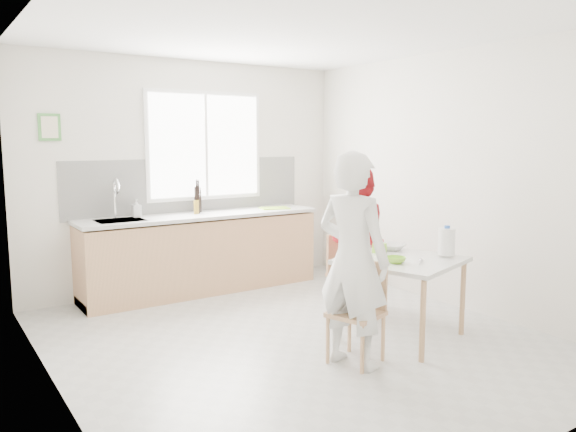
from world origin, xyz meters
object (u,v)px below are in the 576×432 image
object	(u,v)px
person_red	(356,240)
milk_jug	(447,241)
bowl_white	(393,247)
wine_bottle_b	(199,199)
bowl_green	(396,260)
dining_table	(401,267)
chair_far	(346,269)
person_white	(353,260)
wine_bottle_a	(197,200)
chair_left	(360,307)

from	to	relation	value
person_red	milk_jug	xyz separation A→B (m)	(0.20, -1.01, 0.12)
bowl_white	wine_bottle_b	xyz separation A→B (m)	(-0.98, 2.25, 0.32)
milk_jug	bowl_green	bearing A→B (deg)	156.18
dining_table	person_red	xyz separation A→B (m)	(0.19, 0.84, 0.10)
dining_table	chair_far	xyz separation A→B (m)	(0.09, 0.88, -0.20)
person_white	bowl_green	xyz separation A→B (m)	(0.60, 0.14, -0.10)
chair_far	wine_bottle_b	xyz separation A→B (m)	(-0.86, 1.70, 0.62)
chair_far	person_red	xyz separation A→B (m)	(0.10, -0.04, 0.30)
chair_far	wine_bottle_a	distance (m)	1.95
bowl_white	wine_bottle_a	size ratio (longest dim) A/B	0.75
dining_table	wine_bottle_b	distance (m)	2.72
bowl_white	wine_bottle_b	distance (m)	2.48
chair_far	bowl_white	world-z (taller)	chair_far
dining_table	wine_bottle_b	size ratio (longest dim) A/B	3.93
chair_far	milk_jug	xyz separation A→B (m)	(0.31, -1.05, 0.42)
wine_bottle_a	person_white	bearing A→B (deg)	-88.53
person_white	bowl_green	distance (m)	0.62
milk_jug	wine_bottle_a	size ratio (longest dim) A/B	0.83
chair_left	chair_far	distance (m)	1.32
chair_far	bowl_white	bearing A→B (deg)	-95.09
chair_far	wine_bottle_b	size ratio (longest dim) A/B	2.71
bowl_white	wine_bottle_a	distance (m)	2.41
chair_far	wine_bottle_a	bearing A→B (deg)	102.63
person_red	wine_bottle_b	bearing A→B (deg)	-78.55
person_white	wine_bottle_a	xyz separation A→B (m)	(-0.07, 2.72, 0.23)
milk_jug	wine_bottle_b	xyz separation A→B (m)	(-1.17, 2.75, 0.20)
person_red	wine_bottle_a	distance (m)	1.96
chair_left	bowl_white	bearing A→B (deg)	104.19
person_white	bowl_white	world-z (taller)	person_white
person_white	person_red	size ratio (longest dim) A/B	1.13
chair_far	bowl_green	size ratio (longest dim) A/B	4.71
chair_far	dining_table	bearing A→B (deg)	-113.33
chair_left	milk_jug	bearing A→B (deg)	74.48
person_red	wine_bottle_b	size ratio (longest dim) A/B	5.00
dining_table	chair_left	distance (m)	0.72
chair_left	wine_bottle_b	distance (m)	2.86
bowl_green	wine_bottle_a	bearing A→B (deg)	104.44
bowl_green	bowl_white	xyz separation A→B (m)	(0.39, 0.44, 0.00)
person_red	milk_jug	bearing A→B (deg)	83.80
chair_left	chair_far	bearing A→B (deg)	127.99
chair_left	bowl_green	world-z (taller)	chair_left
bowl_green	bowl_white	world-z (taller)	bowl_white
chair_far	bowl_green	bearing A→B (deg)	-122.56
bowl_white	dining_table	bearing A→B (deg)	-122.61
milk_jug	wine_bottle_a	bearing A→B (deg)	97.43
person_white	person_red	bearing A→B (deg)	-59.02
bowl_white	wine_bottle_a	bearing A→B (deg)	116.10
bowl_white	milk_jug	size ratio (longest dim) A/B	0.90
dining_table	person_red	world-z (taller)	person_red
bowl_green	wine_bottle_b	xyz separation A→B (m)	(-0.60, 2.69, 0.32)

